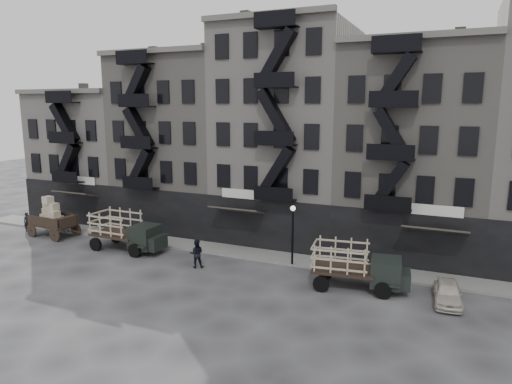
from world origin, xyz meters
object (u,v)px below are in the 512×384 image
at_px(wagon, 51,213).
at_px(pedestrian_west, 27,222).
at_px(horse, 60,223).
at_px(stake_truck_west, 126,229).
at_px(stake_truck_east, 357,263).
at_px(pedestrian_mid, 196,254).
at_px(car_east, 448,293).

distance_m(wagon, pedestrian_west, 3.46).
bearing_deg(horse, pedestrian_west, 128.61).
height_order(stake_truck_west, stake_truck_east, stake_truck_west).
distance_m(horse, stake_truck_west, 8.90).
distance_m(pedestrian_west, pedestrian_mid, 18.57).
distance_m(stake_truck_west, car_east, 22.84).
bearing_deg(pedestrian_mid, wagon, -31.63).
relative_size(horse, wagon, 0.45).
xyz_separation_m(car_east, pedestrian_mid, (-15.91, -0.70, 0.37)).
distance_m(stake_truck_east, pedestrian_west, 29.31).
distance_m(car_east, pedestrian_west, 34.40).
relative_size(horse, stake_truck_east, 0.33).
bearing_deg(wagon, stake_truck_east, 3.02).
distance_m(horse, car_east, 31.58).
bearing_deg(horse, wagon, -141.84).
bearing_deg(stake_truck_east, car_east, -6.85).
xyz_separation_m(wagon, pedestrian_mid, (15.20, -1.71, -0.99)).
relative_size(wagon, pedestrian_mid, 2.16).
distance_m(horse, pedestrian_west, 3.03).
bearing_deg(pedestrian_west, stake_truck_west, -66.46).
xyz_separation_m(stake_truck_west, stake_truck_east, (17.70, -0.48, -0.07)).
xyz_separation_m(car_east, pedestrian_west, (-34.38, 1.27, 0.22)).
height_order(pedestrian_west, pedestrian_mid, pedestrian_mid).
xyz_separation_m(horse, pedestrian_west, (-2.88, -0.94, 0.02)).
distance_m(car_east, pedestrian_mid, 15.93).
bearing_deg(horse, car_east, -73.50).
bearing_deg(car_east, pedestrian_west, 172.99).
height_order(car_east, pedestrian_mid, pedestrian_mid).
bearing_deg(wagon, stake_truck_west, 1.55).
relative_size(stake_truck_west, stake_truck_east, 1.02).
bearing_deg(car_east, horse, 171.09).
height_order(stake_truck_west, pedestrian_mid, stake_truck_west).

